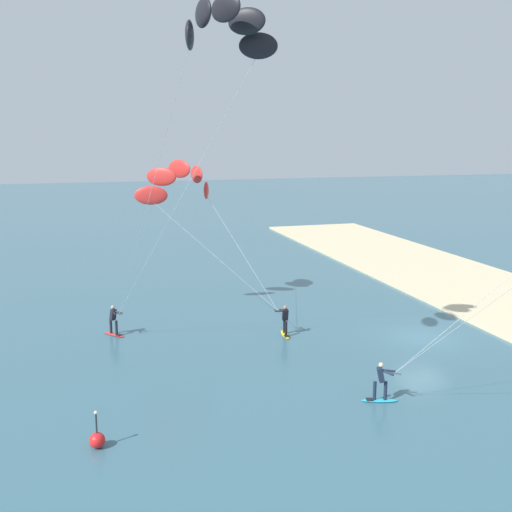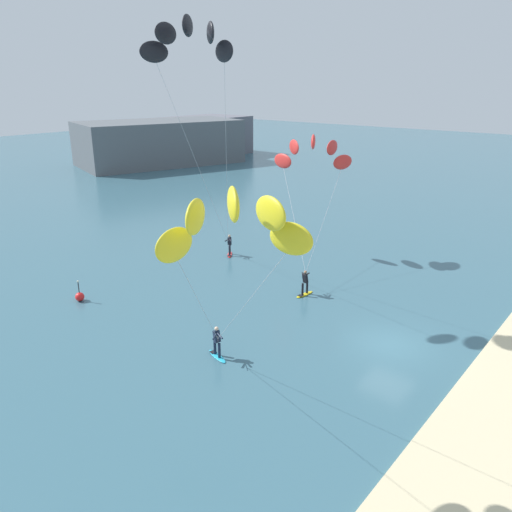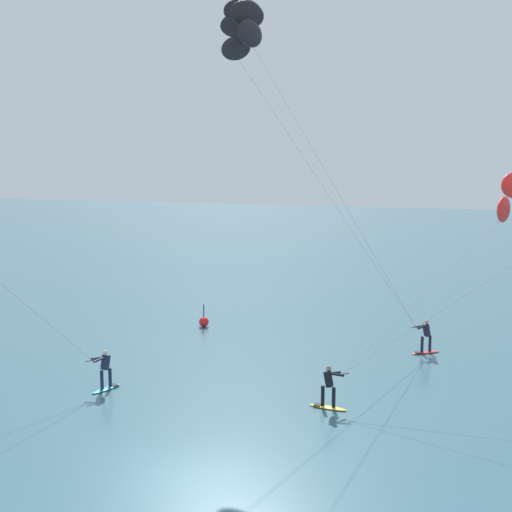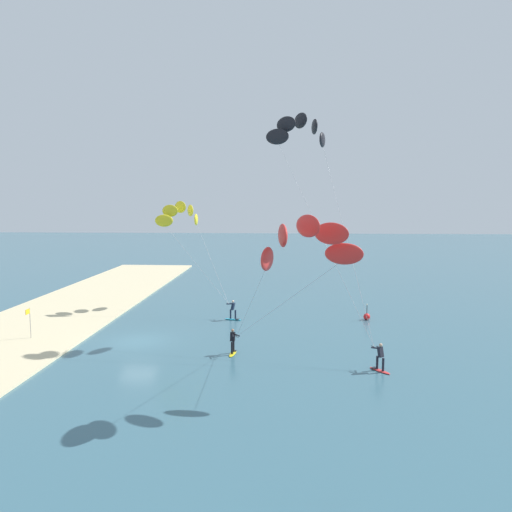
{
  "view_description": "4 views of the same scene",
  "coord_description": "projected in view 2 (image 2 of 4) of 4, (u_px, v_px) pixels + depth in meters",
  "views": [
    {
      "loc": [
        -27.71,
        17.55,
        10.72
      ],
      "look_at": [
        2.52,
        8.68,
        4.49
      ],
      "focal_mm": 42.8,
      "sensor_mm": 36.0,
      "label": 1
    },
    {
      "loc": [
        -22.15,
        -9.27,
        13.0
      ],
      "look_at": [
        -2.05,
        7.43,
        3.78
      ],
      "focal_mm": 34.9,
      "sensor_mm": 36.0,
      "label": 2
    },
    {
      "loc": [
        8.35,
        -17.62,
        9.35
      ],
      "look_at": [
        -2.13,
        11.57,
        5.04
      ],
      "focal_mm": 48.64,
      "sensor_mm": 36.0,
      "label": 3
    },
    {
      "loc": [
        32.54,
        10.4,
        9.87
      ],
      "look_at": [
        1.07,
        8.5,
        6.32
      ],
      "focal_mm": 33.52,
      "sensor_mm": 36.0,
      "label": 4
    }
  ],
  "objects": [
    {
      "name": "kitesurfer_nearshore",
      "position": [
        313.0,
        156.0,
        36.95
      ],
      "size": [
        10.05,
        7.6,
        9.29
      ],
      "color": "yellow",
      "rests_on": "ground"
    },
    {
      "name": "kitesurfer_mid_water",
      "position": [
        232.0,
        232.0,
        15.81
      ],
      "size": [
        7.09,
        8.1,
        9.99
      ],
      "color": "#23ADD1",
      "rests_on": "ground"
    },
    {
      "name": "kitesurfer_far_out",
      "position": [
        191.0,
        52.0,
        26.48
      ],
      "size": [
        10.29,
        7.66,
        16.25
      ],
      "color": "red",
      "rests_on": "ground"
    },
    {
      "name": "ground_plane",
      "position": [
        390.0,
        344.0,
        25.98
      ],
      "size": [
        240.0,
        240.0,
        0.0
      ],
      "primitive_type": "plane",
      "color": "#386070"
    },
    {
      "name": "marker_buoy",
      "position": [
        80.0,
        297.0,
        31.01
      ],
      "size": [
        0.56,
        0.56,
        1.38
      ],
      "color": "red",
      "rests_on": "ground"
    },
    {
      "name": "distant_headland",
      "position": [
        168.0,
        141.0,
        84.4
      ],
      "size": [
        34.06,
        19.65,
        6.93
      ],
      "color": "slate",
      "rests_on": "ground"
    }
  ]
}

